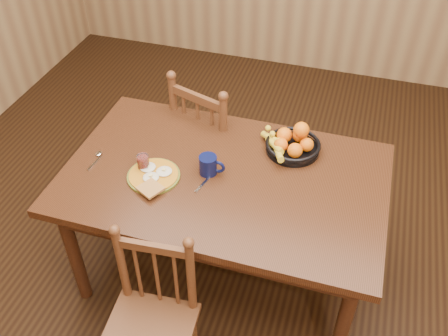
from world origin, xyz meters
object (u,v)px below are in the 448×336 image
(dining_table, at_px, (224,188))
(coffee_mug, at_px, (209,165))
(chair_far, at_px, (214,143))
(fruit_bowl, at_px, (292,143))
(chair_near, at_px, (151,323))
(breakfast_plate, at_px, (153,176))

(dining_table, bearing_deg, coffee_mug, -179.25)
(chair_far, distance_m, fruit_bowl, 0.67)
(chair_near, bearing_deg, dining_table, 74.50)
(breakfast_plate, distance_m, coffee_mug, 0.28)
(dining_table, height_order, fruit_bowl, fruit_bowl)
(breakfast_plate, distance_m, fruit_bowl, 0.74)
(breakfast_plate, xyz_separation_m, coffee_mug, (0.25, 0.12, 0.04))
(chair_far, distance_m, coffee_mug, 0.67)
(dining_table, distance_m, breakfast_plate, 0.36)
(chair_far, relative_size, chair_near, 1.13)
(chair_near, relative_size, fruit_bowl, 2.65)
(dining_table, height_order, chair_near, chair_near)
(chair_far, height_order, chair_near, chair_far)
(dining_table, relative_size, coffee_mug, 12.02)
(chair_far, bearing_deg, fruit_bowl, 171.35)
(fruit_bowl, bearing_deg, breakfast_plate, -146.08)
(chair_near, height_order, breakfast_plate, chair_near)
(chair_near, height_order, coffee_mug, chair_near)
(dining_table, xyz_separation_m, coffee_mug, (-0.08, -0.00, 0.14))
(dining_table, bearing_deg, chair_near, -100.74)
(dining_table, xyz_separation_m, chair_near, (-0.13, -0.69, -0.25))
(dining_table, bearing_deg, breakfast_plate, -160.27)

